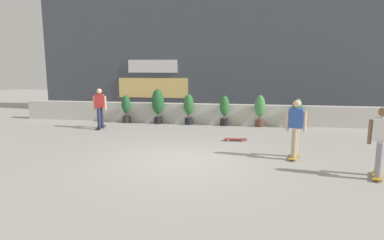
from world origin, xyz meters
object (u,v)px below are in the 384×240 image
(potted_plant_1, at_px, (158,103))
(potted_plant_3, at_px, (224,109))
(potted_plant_0, at_px, (126,108))
(potted_plant_4, at_px, (260,109))
(skater_far_right, at_px, (296,126))
(potted_plant_5, at_px, (297,111))
(skateboard_near_camera, at_px, (235,139))
(skater_by_wall_left, at_px, (381,139))
(potted_plant_2, at_px, (189,107))
(skater_foreground, at_px, (100,107))

(potted_plant_1, distance_m, potted_plant_3, 3.04)
(potted_plant_0, relative_size, potted_plant_4, 0.93)
(potted_plant_0, height_order, skater_far_right, skater_far_right)
(potted_plant_5, bearing_deg, skateboard_near_camera, -130.41)
(potted_plant_0, bearing_deg, skater_far_right, -35.18)
(skater_by_wall_left, bearing_deg, potted_plant_5, 98.65)
(potted_plant_2, xyz_separation_m, potted_plant_3, (1.61, 0.00, -0.04))
(skater_far_right, bearing_deg, skater_by_wall_left, -38.74)
(potted_plant_0, distance_m, potted_plant_1, 1.55)
(potted_plant_5, xyz_separation_m, skater_by_wall_left, (0.95, -6.25, 0.23))
(skater_far_right, distance_m, skater_by_wall_left, 2.20)
(potted_plant_1, xyz_separation_m, potted_plant_5, (6.14, 0.00, -0.22))
(potted_plant_3, xyz_separation_m, skateboard_near_camera, (0.60, -2.95, -0.68))
(potted_plant_1, relative_size, potted_plant_4, 1.15)
(potted_plant_4, relative_size, skater_far_right, 0.81)
(skater_far_right, bearing_deg, skateboard_near_camera, 132.17)
(potted_plant_2, height_order, skater_foreground, skater_foreground)
(skater_far_right, bearing_deg, potted_plant_0, 144.82)
(potted_plant_0, xyz_separation_m, skater_far_right, (6.91, -4.87, 0.23))
(potted_plant_0, xyz_separation_m, potted_plant_1, (1.53, -0.00, 0.22))
(potted_plant_5, bearing_deg, potted_plant_2, -180.00)
(potted_plant_3, height_order, skater_far_right, skater_far_right)
(potted_plant_2, distance_m, skater_foreground, 3.85)
(potted_plant_3, bearing_deg, skateboard_near_camera, -78.58)
(potted_plant_1, distance_m, skater_foreground, 2.61)
(potted_plant_1, xyz_separation_m, skater_foreground, (-2.08, -1.58, 0.01))
(skater_far_right, bearing_deg, potted_plant_1, 137.83)
(skater_by_wall_left, xyz_separation_m, skateboard_near_camera, (-3.46, 3.30, -0.88))
(potted_plant_3, distance_m, potted_plant_5, 3.10)
(potted_plant_2, bearing_deg, potted_plant_3, 0.00)
(skater_foreground, xyz_separation_m, skateboard_near_camera, (5.71, -1.37, -0.88))
(potted_plant_1, bearing_deg, potted_plant_5, 0.00)
(potted_plant_0, distance_m, potted_plant_3, 4.57)
(skater_foreground, bearing_deg, skater_by_wall_left, -26.97)
(skater_foreground, height_order, skateboard_near_camera, skater_foreground)
(potted_plant_0, xyz_separation_m, potted_plant_3, (4.57, 0.00, 0.04))
(potted_plant_0, height_order, skater_by_wall_left, skater_by_wall_left)
(skater_by_wall_left, bearing_deg, potted_plant_4, 111.98)
(potted_plant_1, relative_size, skater_foreground, 0.94)
(skater_far_right, height_order, skater_foreground, same)
(potted_plant_1, relative_size, potted_plant_2, 1.15)
(potted_plant_0, relative_size, potted_plant_1, 0.81)
(potted_plant_1, relative_size, potted_plant_5, 1.23)
(potted_plant_4, bearing_deg, potted_plant_0, 180.00)
(potted_plant_0, distance_m, skater_far_right, 8.45)
(potted_plant_2, bearing_deg, skater_by_wall_left, -47.80)
(potted_plant_0, distance_m, potted_plant_5, 7.67)
(potted_plant_3, height_order, potted_plant_4, potted_plant_4)
(skateboard_near_camera, bearing_deg, potted_plant_2, 126.81)
(potted_plant_1, xyz_separation_m, skater_by_wall_left, (7.09, -6.25, 0.01))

